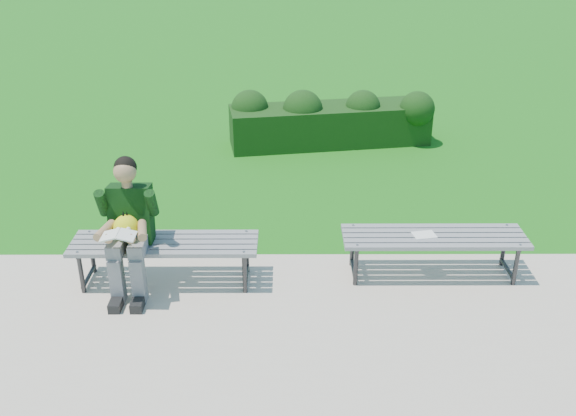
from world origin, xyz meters
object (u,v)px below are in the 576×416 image
(paper_sheet, at_px, (424,235))
(seated_boy, at_px, (128,223))
(hedge, at_px, (329,119))
(bench_right, at_px, (434,240))
(bench_left, at_px, (165,247))

(paper_sheet, bearing_deg, seated_boy, -175.53)
(hedge, height_order, seated_boy, seated_boy)
(bench_right, height_order, seated_boy, seated_boy)
(bench_left, relative_size, paper_sheet, 7.32)
(bench_right, bearing_deg, seated_boy, -175.68)
(bench_left, distance_m, paper_sheet, 2.54)
(seated_boy, distance_m, paper_sheet, 2.86)
(bench_left, xyz_separation_m, paper_sheet, (2.54, 0.13, 0.06))
(hedge, height_order, bench_left, hedge)
(bench_left, bearing_deg, hedge, 65.89)
(seated_boy, bearing_deg, paper_sheet, 4.47)
(paper_sheet, bearing_deg, hedge, 99.98)
(hedge, bearing_deg, bench_right, -78.63)
(hedge, bearing_deg, paper_sheet, -80.02)
(bench_left, bearing_deg, bench_right, 2.78)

